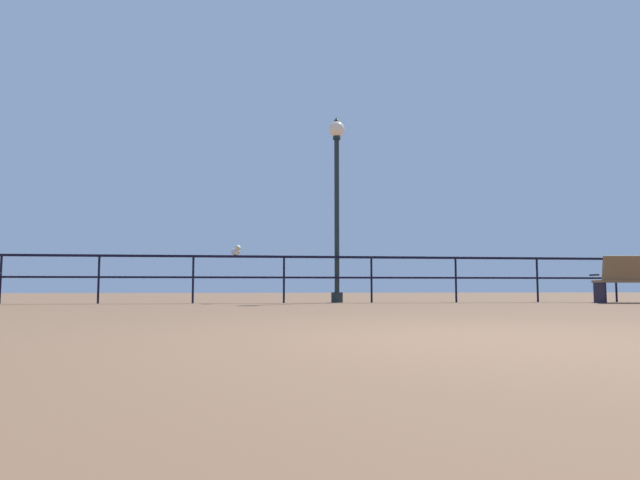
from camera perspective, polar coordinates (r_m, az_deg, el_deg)
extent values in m
plane|color=brown|center=(3.74, 18.08, -9.65)|extent=(60.00, 60.00, 0.00)
cube|color=black|center=(11.85, 0.84, -1.76)|extent=(24.42, 0.05, 0.05)
cube|color=black|center=(11.84, 0.84, -3.88)|extent=(24.42, 0.04, 0.04)
cylinder|color=black|center=(12.76, -29.94, -3.52)|extent=(0.04, 0.04, 0.97)
cylinder|color=black|center=(12.15, -21.75, -3.78)|extent=(0.04, 0.04, 0.97)
cylinder|color=black|center=(11.80, -12.89, -3.99)|extent=(0.04, 0.04, 0.97)
cylinder|color=black|center=(11.75, -3.72, -4.09)|extent=(0.04, 0.04, 0.97)
cylinder|color=black|center=(11.99, 5.30, -4.10)|extent=(0.04, 0.04, 0.97)
cylinder|color=black|center=(12.52, 13.77, -4.01)|extent=(0.04, 0.04, 0.97)
cylinder|color=black|center=(13.29, 21.39, -3.86)|extent=(0.04, 0.04, 0.97)
cylinder|color=black|center=(14.27, 28.08, -3.67)|extent=(0.04, 0.04, 0.97)
cube|color=brown|center=(13.62, 29.59, -3.71)|extent=(1.66, 0.62, 0.05)
cube|color=black|center=(13.23, 26.77, -4.79)|extent=(0.07, 0.45, 0.45)
cube|color=black|center=(13.40, 26.30, -3.24)|extent=(0.06, 0.35, 0.04)
cylinder|color=black|center=(12.04, 1.76, -5.91)|extent=(0.25, 0.25, 0.22)
cylinder|color=black|center=(12.14, 1.74, 2.58)|extent=(0.11, 0.11, 3.36)
cylinder|color=black|center=(12.48, 1.72, 10.39)|extent=(0.17, 0.17, 0.06)
sphere|color=#F7DCBE|center=(12.54, 1.72, 11.29)|extent=(0.35, 0.35, 0.35)
cone|color=black|center=(12.60, 1.71, 12.27)|extent=(0.13, 0.13, 0.10)
ellipsoid|color=silver|center=(11.76, -8.64, -1.19)|extent=(0.26, 0.32, 0.15)
ellipsoid|color=gray|center=(11.76, -8.64, -1.08)|extent=(0.21, 0.28, 0.05)
sphere|color=silver|center=(11.65, -8.42, -0.82)|extent=(0.13, 0.13, 0.13)
cone|color=gold|center=(11.57, -8.28, -0.79)|extent=(0.07, 0.07, 0.05)
cube|color=gray|center=(11.91, -8.89, -1.19)|extent=(0.10, 0.12, 0.02)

